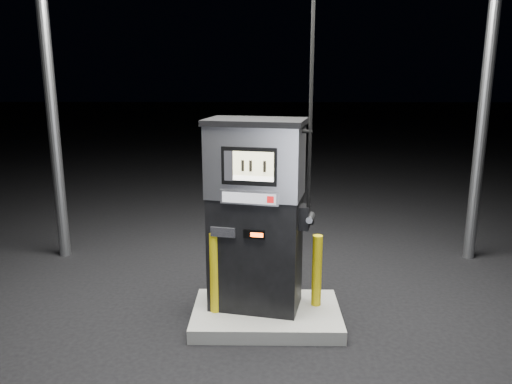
{
  "coord_description": "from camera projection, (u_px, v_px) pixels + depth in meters",
  "views": [
    {
      "loc": [
        -0.04,
        -4.99,
        2.68
      ],
      "look_at": [
        -0.11,
        0.0,
        1.46
      ],
      "focal_mm": 35.0,
      "sensor_mm": 36.0,
      "label": 1
    }
  ],
  "objects": [
    {
      "name": "fuel_dispenser",
      "position": [
        256.0,
        214.0,
        5.29
      ],
      "size": [
        1.18,
        0.81,
        4.26
      ],
      "rotation": [
        0.0,
        0.0,
        -0.21
      ],
      "color": "black",
      "rests_on": "pump_island"
    },
    {
      "name": "ground",
      "position": [
        266.0,
        321.0,
        5.48
      ],
      "size": [
        80.0,
        80.0,
        0.0
      ],
      "primitive_type": "plane",
      "color": "black",
      "rests_on": "ground"
    },
    {
      "name": "bollard_right",
      "position": [
        317.0,
        271.0,
        5.45
      ],
      "size": [
        0.13,
        0.13,
        0.81
      ],
      "primitive_type": "cylinder",
      "rotation": [
        0.0,
        0.0,
        -0.22
      ],
      "color": "gold",
      "rests_on": "pump_island"
    },
    {
      "name": "pump_island",
      "position": [
        266.0,
        315.0,
        5.46
      ],
      "size": [
        1.6,
        1.0,
        0.15
      ],
      "primitive_type": "cube",
      "color": "slate",
      "rests_on": "ground"
    },
    {
      "name": "bollard_left",
      "position": [
        215.0,
        272.0,
        5.3
      ],
      "size": [
        0.15,
        0.15,
        0.89
      ],
      "primitive_type": "cylinder",
      "rotation": [
        0.0,
        0.0,
        -0.27
      ],
      "color": "gold",
      "rests_on": "pump_island"
    }
  ]
}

